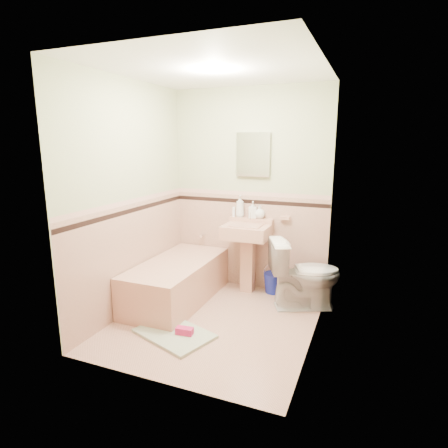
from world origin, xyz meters
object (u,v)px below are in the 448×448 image
at_px(sink, 246,259).
at_px(shoe, 184,331).
at_px(toilet, 305,274).
at_px(bucket, 274,283).
at_px(soap_bottle_mid, 253,210).
at_px(soap_bottle_left, 240,206).
at_px(medicine_cabinet, 253,155).
at_px(soap_bottle_right, 260,212).
at_px(bathtub, 177,282).

bearing_deg(sink, shoe, -98.85).
bearing_deg(shoe, toilet, 44.15).
xyz_separation_m(bucket, shoe, (-0.52, -1.39, -0.06)).
relative_size(soap_bottle_mid, bucket, 0.84).
bearing_deg(bucket, sink, -158.24).
bearing_deg(shoe, bucket, 64.11).
bearing_deg(shoe, soap_bottle_left, 82.73).
bearing_deg(medicine_cabinet, soap_bottle_mid, -60.25).
height_order(soap_bottle_mid, bucket, soap_bottle_mid).
bearing_deg(toilet, shoe, 115.34).
height_order(sink, soap_bottle_right, soap_bottle_right).
bearing_deg(sink, bathtub, -142.07).
distance_m(soap_bottle_left, shoe, 1.76).
bearing_deg(soap_bottle_right, sink, -120.76).
height_order(bathtub, soap_bottle_left, soap_bottle_left).
bearing_deg(medicine_cabinet, bathtub, -132.58).
relative_size(soap_bottle_mid, soap_bottle_right, 1.27).
bearing_deg(shoe, medicine_cabinet, 76.92).
distance_m(soap_bottle_left, soap_bottle_right, 0.26).
relative_size(soap_bottle_mid, shoe, 1.25).
distance_m(medicine_cabinet, soap_bottle_left, 0.66).
bearing_deg(shoe, sink, 75.67).
xyz_separation_m(soap_bottle_right, shoe, (-0.30, -1.45, -0.94)).
bearing_deg(medicine_cabinet, shoe, -97.61).
relative_size(bathtub, soap_bottle_mid, 7.15).
height_order(sink, shoe, sink).
height_order(soap_bottle_left, shoe, soap_bottle_left).
distance_m(sink, soap_bottle_right, 0.61).
height_order(sink, soap_bottle_mid, soap_bottle_mid).
bearing_deg(medicine_cabinet, bucket, -14.20).
xyz_separation_m(medicine_cabinet, shoe, (-0.20, -1.48, -1.64)).
xyz_separation_m(soap_bottle_left, soap_bottle_right, (0.26, 0.00, -0.05)).
height_order(bathtub, toilet, toilet).
distance_m(soap_bottle_mid, shoe, 1.75).
distance_m(bucket, shoe, 1.49).
distance_m(toilet, shoe, 1.50).
bearing_deg(bucket, soap_bottle_mid, 170.41).
relative_size(soap_bottle_left, toilet, 0.34).
distance_m(soap_bottle_left, soap_bottle_mid, 0.17).
height_order(bathtub, soap_bottle_mid, soap_bottle_mid).
xyz_separation_m(medicine_cabinet, soap_bottle_left, (-0.15, -0.03, -0.64)).
xyz_separation_m(sink, soap_bottle_right, (0.11, 0.18, 0.57)).
bearing_deg(soap_bottle_right, soap_bottle_left, 180.00).
relative_size(medicine_cabinet, soap_bottle_mid, 2.51).
bearing_deg(bathtub, shoe, -56.74).
height_order(soap_bottle_mid, toilet, soap_bottle_mid).
bearing_deg(soap_bottle_mid, sink, -95.44).
relative_size(sink, soap_bottle_left, 3.16).
bearing_deg(toilet, bucket, 32.04).
bearing_deg(sink, medicine_cabinet, 90.00).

